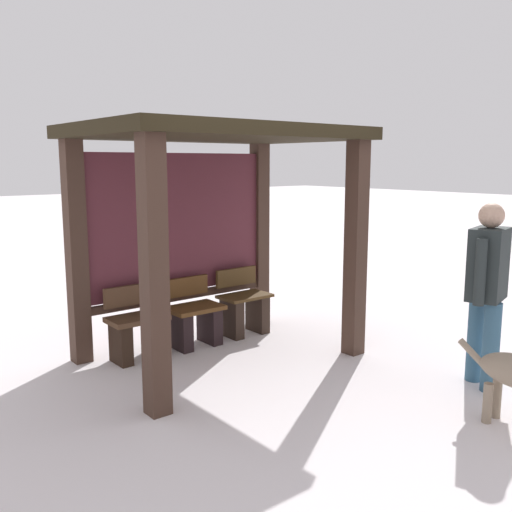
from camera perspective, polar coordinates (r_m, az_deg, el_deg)
The scene contains 6 objects.
ground_plane at distance 5.78m, azimuth -3.61°, elevation -10.07°, with size 60.00×60.00×0.00m, color white.
bus_shelter at distance 5.61m, azimuth -4.88°, elevation 7.17°, with size 2.56×1.82×2.26m.
bench_left_inside at distance 5.75m, azimuth -11.85°, elevation -7.33°, with size 0.57×0.35×0.72m.
bench_center_inside at distance 6.07m, azimuth -6.22°, elevation -6.37°, with size 0.57×0.39×0.71m.
bench_right_inside at distance 6.44m, azimuth -1.21°, elevation -5.31°, with size 0.57×0.36×0.74m.
person_walking at distance 5.20m, azimuth 22.17°, elevation -2.44°, with size 0.59×0.39×1.59m.
Camera 1 is at (-3.14, -4.46, 1.93)m, focal length 39.86 mm.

